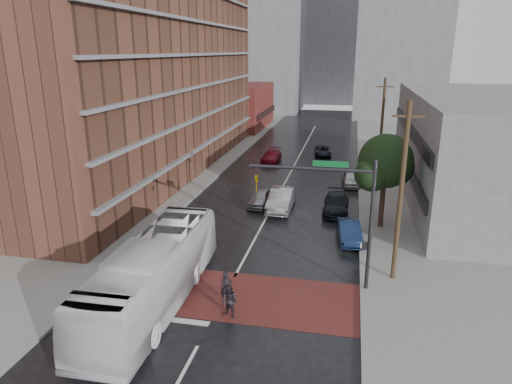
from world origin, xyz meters
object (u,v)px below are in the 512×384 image
Objects in this scene: pedestrian_b at (230,301)px; car_travel_b at (281,199)px; transit_bus at (154,273)px; car_parked_near at (349,231)px; car_parked_far at (351,179)px; suv_travel at (323,151)px; pedestrian_a at (226,288)px; car_travel_c at (271,156)px; car_travel_a at (261,198)px; car_parked_mid at (336,204)px.

pedestrian_b is 16.02m from car_travel_b.
car_parked_near is (9.50, 10.31, -1.07)m from transit_bus.
pedestrian_b is 0.44× the size of car_parked_far.
transit_bus is 16.18m from car_travel_b.
suv_travel is at bearing 79.53° from transit_bus.
car_travel_b is at bearing 128.60° from car_parked_near.
suv_travel is (2.49, 35.39, -0.28)m from pedestrian_a.
transit_bus is 31.84m from car_travel_c.
car_travel_c is at bearing -148.45° from suv_travel.
car_travel_b is 1.32× the size of car_parked_far.
car_travel_a reaches higher than car_parked_far.
suv_travel is at bearing 70.81° from pedestrian_a.
pedestrian_a is at bearing -91.57° from car_travel_b.
car_travel_b is 1.26× the size of car_parked_near.
car_parked_mid is (4.41, 16.29, -0.15)m from pedestrian_b.
pedestrian_a is 0.42× the size of car_parked_near.
car_travel_a is at bearing 81.26° from transit_bus.
car_travel_b is (0.53, 14.78, -0.02)m from pedestrian_a.
car_travel_a is at bearing 133.54° from car_parked_near.
car_travel_b is at bearing 74.50° from transit_bus.
car_parked_far is at bearing 50.43° from car_travel_a.
transit_bus is at bearing -117.02° from car_parked_far.
car_parked_near is at bearing 42.38° from pedestrian_a.
car_travel_b reaches higher than car_travel_a.
suv_travel is 1.07× the size of car_parked_far.
transit_bus is 3.20× the size of car_parked_far.
car_parked_near reaches higher than car_travel_a.
car_travel_a reaches higher than suv_travel.
car_travel_b is 20.70m from suv_travel.
pedestrian_b reaches higher than car_parked_mid.
pedestrian_a is 23.70m from car_parked_far.
car_parked_near is at bearing -88.97° from suv_travel.
transit_bus reaches higher than car_parked_mid.
car_travel_a is 0.81× the size of car_parked_mid.
car_travel_a is at bearing 160.87° from car_travel_b.
pedestrian_a is 15.83m from car_parked_mid.
car_travel_b is at bearing -102.12° from suv_travel.
car_travel_b is at bearing -129.17° from car_parked_far.
pedestrian_a is 0.38× the size of car_travel_c.
pedestrian_a is 1.01× the size of pedestrian_b.
car_travel_a is at bearing -139.55° from car_parked_far.
pedestrian_a is 31.11m from car_travel_c.
transit_bus is 18.03m from car_parked_mid.
car_travel_c is (-3.67, 16.18, -0.18)m from car_travel_b.
car_parked_far is at bearing 82.89° from car_parked_near.
car_travel_a is 1.95m from car_travel_b.
transit_bus is at bearing -89.03° from car_travel_c.
transit_bus reaches higher than pedestrian_b.
pedestrian_a reaches higher than car_parked_near.
car_travel_a is at bearing 116.26° from pedestrian_b.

